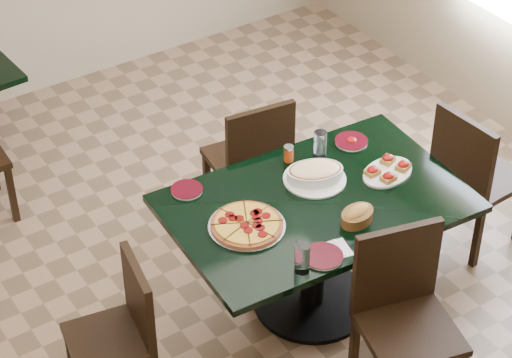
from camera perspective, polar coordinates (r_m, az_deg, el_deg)
floor at (r=5.76m, az=-0.69°, el=-7.02°), size 5.50×5.50×0.00m
main_table at (r=5.38m, az=3.41°, el=-2.75°), size 1.61×1.08×0.75m
chair_far at (r=5.95m, az=-0.21°, el=1.26°), size 0.48×0.48×0.93m
chair_near at (r=5.01m, az=8.40°, el=-7.30°), size 0.55×0.55×0.97m
chair_right at (r=5.95m, az=12.25°, el=0.40°), size 0.48×0.48×0.95m
chair_left at (r=5.02m, az=-7.68°, el=-8.40°), size 0.45×0.45×0.84m
pepperoni_pizza at (r=5.08m, az=-0.53°, el=-2.63°), size 0.40×0.40×0.04m
lasagna_casserole at (r=5.38m, az=3.38°, el=0.34°), size 0.36×0.34×0.09m
bread_basket at (r=5.13m, az=5.81°, el=-2.07°), size 0.22×0.18×0.09m
bruschetta_platter at (r=5.48m, az=7.54°, el=0.52°), size 0.37×0.30×0.05m
side_plate_near at (r=4.92m, az=3.84°, el=-4.43°), size 0.20×0.20×0.02m
side_plate_far_r at (r=5.70m, az=5.47°, el=2.17°), size 0.19×0.19×0.03m
side_plate_far_l at (r=5.33m, az=-3.97°, el=-0.61°), size 0.17×0.17×0.02m
napkin_setting at (r=4.97m, az=4.59°, el=-4.04°), size 0.16×0.16×0.01m
water_glass_a at (r=5.54m, az=3.68°, el=2.01°), size 0.07×0.07×0.16m
water_glass_b at (r=4.80m, az=2.66°, el=-4.55°), size 0.07×0.07×0.16m
pepper_shaker at (r=5.51m, az=1.88°, el=1.47°), size 0.06×0.06×0.10m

